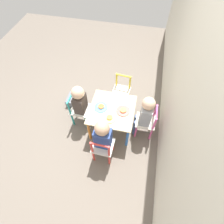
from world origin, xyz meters
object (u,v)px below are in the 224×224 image
(chair_red, at_px, (103,148))
(chair_teal, at_px, (79,110))
(chair_yellow, at_px, (121,91))
(plate_right, at_px, (110,118))
(child_right, at_px, (103,136))
(child_front, at_px, (81,103))
(plate_back, at_px, (123,111))
(kids_table, at_px, (112,112))
(child_back, at_px, (145,114))
(plate_front, at_px, (101,107))
(storage_bin, at_px, (73,100))
(chair_pink, at_px, (147,122))

(chair_red, distance_m, chair_teal, 0.70)
(chair_yellow, height_order, plate_right, chair_yellow)
(chair_yellow, distance_m, child_right, 0.95)
(chair_teal, distance_m, child_front, 0.20)
(plate_back, bearing_deg, kids_table, -90.00)
(chair_teal, bearing_deg, chair_yellow, -46.98)
(kids_table, relative_size, plate_back, 3.29)
(child_right, xyz_separation_m, child_back, (-0.44, 0.45, -0.02))
(plate_right, relative_size, plate_front, 0.87)
(chair_yellow, xyz_separation_m, child_right, (0.93, -0.06, 0.21))
(storage_bin, bearing_deg, chair_pink, 75.40)
(storage_bin, bearing_deg, chair_teal, 37.94)
(chair_teal, distance_m, plate_right, 0.55)
(chair_pink, distance_m, child_right, 0.70)
(kids_table, bearing_deg, plate_back, 90.00)
(chair_teal, relative_size, storage_bin, 2.16)
(kids_table, distance_m, chair_teal, 0.51)
(child_back, distance_m, plate_front, 0.58)
(child_right, distance_m, storage_bin, 1.13)
(chair_red, xyz_separation_m, plate_back, (-0.49, 0.17, 0.18))
(plate_front, bearing_deg, child_right, 17.54)
(chair_teal, xyz_separation_m, plate_right, (0.16, 0.49, 0.18))
(child_right, bearing_deg, chair_yellow, -91.89)
(kids_table, height_order, chair_red, chair_red)
(chair_red, bearing_deg, kids_table, -90.00)
(chair_red, xyz_separation_m, child_right, (-0.06, 0.00, 0.21))
(kids_table, distance_m, plate_front, 0.17)
(child_front, xyz_separation_m, storage_bin, (-0.32, -0.31, -0.39))
(chair_yellow, bearing_deg, child_front, -129.50)
(chair_pink, distance_m, storage_bin, 1.29)
(plate_right, bearing_deg, plate_back, 135.00)
(child_back, bearing_deg, child_front, -91.06)
(child_right, height_order, plate_front, child_right)
(chair_yellow, xyz_separation_m, child_front, (0.48, -0.48, 0.19))
(child_front, bearing_deg, plate_front, -90.70)
(chair_yellow, relative_size, plate_back, 2.96)
(kids_table, bearing_deg, storage_bin, -113.91)
(chair_teal, distance_m, plate_back, 0.67)
(chair_pink, height_order, child_front, child_front)
(chair_teal, relative_size, plate_front, 2.89)
(chair_red, distance_m, child_front, 0.68)
(child_right, height_order, plate_back, child_right)
(kids_table, xyz_separation_m, child_front, (-0.01, -0.43, 0.08))
(plate_back, distance_m, storage_bin, 1.03)
(chair_pink, xyz_separation_m, plate_right, (0.16, -0.49, 0.18))
(chair_red, height_order, storage_bin, chair_red)
(plate_right, bearing_deg, child_back, 109.86)
(child_front, xyz_separation_m, plate_back, (0.01, 0.58, -0.01))
(child_right, bearing_deg, plate_front, -70.72)
(chair_pink, relative_size, child_right, 0.69)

